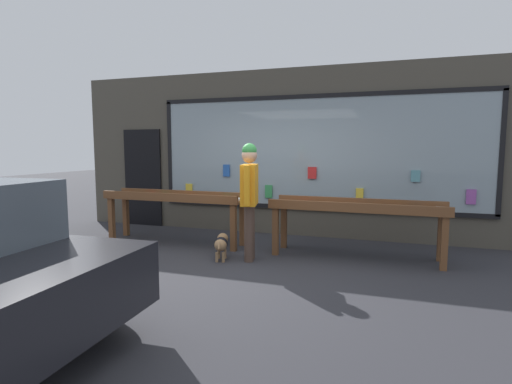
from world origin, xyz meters
The scene contains 6 objects.
ground_plane centered at (0.00, 0.00, 0.00)m, with size 40.00×40.00×0.00m, color #2D2D33.
shopfront_facade centered at (0.02, 2.39, 1.60)m, with size 8.81×0.29×3.21m.
display_table_left centered at (-1.58, 1.02, 0.74)m, with size 2.66×0.62×0.92m.
display_table_right centered at (1.59, 1.02, 0.73)m, with size 2.66×0.70×0.90m.
person_browsing centered at (0.07, 0.37, 1.05)m, with size 0.32×0.68×1.77m.
small_dog centered at (-0.35, 0.26, 0.25)m, with size 0.28×0.53×0.37m.
Camera 1 is at (2.06, -5.22, 1.70)m, focal length 28.00 mm.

